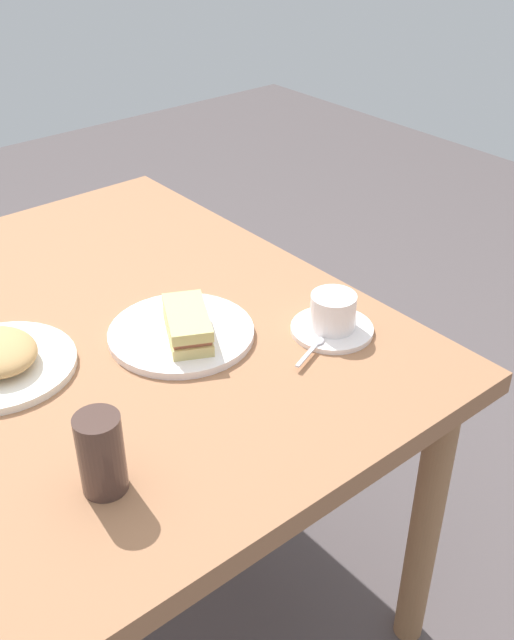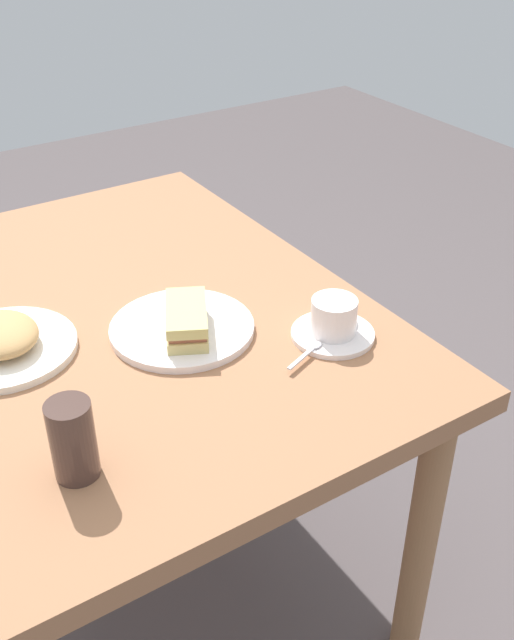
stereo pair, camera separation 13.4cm
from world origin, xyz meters
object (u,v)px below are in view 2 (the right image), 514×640
at_px(coffee_saucer, 333,334).
at_px(spoon, 310,350).
at_px(side_plate, 3,348).
at_px(drinking_glass, 73,440).
at_px(sandwich_front, 187,320).
at_px(dining_table, 122,351).
at_px(sandwich_plate, 182,328).
at_px(coffee_cup, 334,315).

distance_m(coffee_saucer, spoon, 0.08).
distance_m(side_plate, drinking_glass, 0.36).
distance_m(sandwich_front, side_plate, 0.32).
bearing_deg(drinking_glass, side_plate, -0.36).
relative_size(dining_table, drinking_glass, 9.28).
xyz_separation_m(sandwich_plate, coffee_cup, (-0.16, -0.22, 0.04)).
bearing_deg(coffee_saucer, drinking_glass, 98.72).
relative_size(coffee_cup, drinking_glass, 0.85).
height_order(sandwich_plate, sandwich_front, sandwich_front).
bearing_deg(side_plate, drinking_glass, 179.64).
xyz_separation_m(sandwich_front, drinking_glass, (-0.22, 0.29, 0.02)).
bearing_deg(sandwich_front, side_plate, 64.56).
relative_size(dining_table, sandwich_plate, 4.34).
relative_size(dining_table, side_plate, 4.46).
bearing_deg(drinking_glass, dining_table, -31.44).
distance_m(spoon, drinking_glass, 0.45).
xyz_separation_m(sandwich_plate, spoon, (-0.19, -0.15, 0.01)).
relative_size(spoon, side_plate, 0.38).
relative_size(sandwich_front, drinking_glass, 1.31).
relative_size(spoon, drinking_glass, 0.78).
bearing_deg(coffee_cup, side_plate, 61.89).
relative_size(coffee_cup, side_plate, 0.41).
distance_m(dining_table, coffee_cup, 0.43).
relative_size(sandwich_plate, sandwich_front, 1.63).
height_order(coffee_cup, side_plate, coffee_cup).
xyz_separation_m(coffee_saucer, spoon, (-0.03, 0.07, 0.01)).
relative_size(sandwich_plate, drinking_glass, 2.14).
relative_size(coffee_saucer, spoon, 1.57).
relative_size(dining_table, coffee_cup, 10.86).
bearing_deg(drinking_glass, coffee_cup, -81.21).
relative_size(sandwich_front, coffee_saucer, 1.07).
distance_m(coffee_cup, side_plate, 0.58).
distance_m(sandwich_plate, coffee_saucer, 0.27).
distance_m(coffee_cup, spoon, 0.08).
relative_size(coffee_saucer, coffee_cup, 1.43).
bearing_deg(dining_table, sandwich_front, -154.57).
bearing_deg(spoon, sandwich_front, 42.46).
xyz_separation_m(sandwich_plate, coffee_saucer, (-0.16, -0.22, -0.00)).
height_order(sandwich_plate, drinking_glass, drinking_glass).
distance_m(sandwich_plate, sandwich_front, 0.04).
bearing_deg(coffee_cup, drinking_glass, 98.79).
height_order(sandwich_front, coffee_saucer, sandwich_front).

